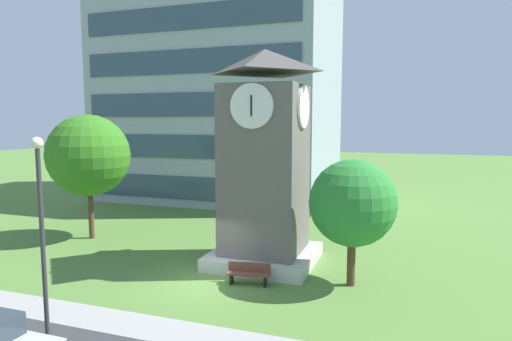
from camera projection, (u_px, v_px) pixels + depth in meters
name	position (u px, v px, depth m)	size (l,w,h in m)	color
ground_plane	(203.00, 284.00, 18.36)	(160.00, 160.00, 0.00)	#567F38
kerb_strip	(148.00, 327.00, 14.49)	(120.00, 1.60, 0.01)	#9E9E99
office_building	(223.00, 89.00, 39.36)	(19.14, 13.60, 19.20)	#9EA8B2
clock_tower	(265.00, 170.00, 20.61)	(4.75, 4.75, 10.03)	#605B56
park_bench	(249.00, 273.00, 18.27)	(1.85, 0.75, 0.88)	brown
street_lamp	(41.00, 217.00, 13.33)	(0.36, 0.36, 6.30)	#333338
tree_by_building	(89.00, 155.00, 24.94)	(4.64, 4.64, 7.14)	#513823
tree_near_tower	(353.00, 203.00, 17.81)	(3.56, 3.56, 5.24)	#513823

